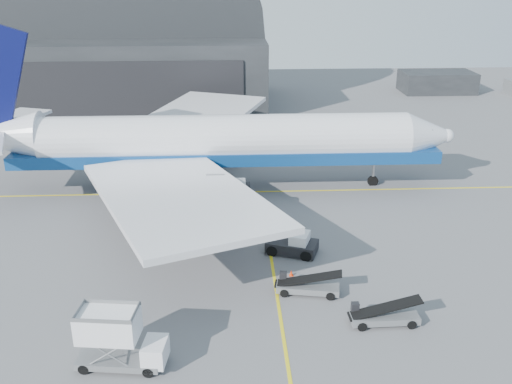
{
  "coord_description": "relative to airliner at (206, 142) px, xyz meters",
  "views": [
    {
      "loc": [
        -3.47,
        -39.21,
        23.7
      ],
      "look_at": [
        -1.11,
        8.69,
        4.5
      ],
      "focal_mm": 40.0,
      "sensor_mm": 36.0,
      "label": 1
    }
  ],
  "objects": [
    {
      "name": "distant_bldg_a",
      "position": [
        44.02,
        50.61,
        -5.48
      ],
      "size": [
        14.0,
        8.0,
        4.0
      ],
      "primitive_type": "cube",
      "color": "black",
      "rests_on": "ground"
    },
    {
      "name": "hangar",
      "position": [
        -15.98,
        43.55,
        4.06
      ],
      "size": [
        50.0,
        28.3,
        28.0
      ],
      "color": "black",
      "rests_on": "ground"
    },
    {
      "name": "ground",
      "position": [
        6.02,
        -21.39,
        -5.48
      ],
      "size": [
        200.0,
        200.0,
        0.0
      ],
      "primitive_type": "plane",
      "color": "#565659",
      "rests_on": "ground"
    },
    {
      "name": "belt_loader_b",
      "position": [
        13.23,
        -26.96,
        -4.87
      ],
      "size": [
        5.16,
        1.9,
        1.96
      ],
      "rotation": [
        0.0,
        0.0,
        0.02
      ],
      "color": "slate",
      "rests_on": "ground"
    },
    {
      "name": "taxi_lines",
      "position": [
        6.02,
        -8.73,
        -5.47
      ],
      "size": [
        80.0,
        42.12,
        0.02
      ],
      "color": "yellow",
      "rests_on": "ground"
    },
    {
      "name": "belt_loader_a",
      "position": [
        8.37,
        -22.7,
        -4.88
      ],
      "size": [
        5.24,
        2.5,
        1.96
      ],
      "rotation": [
        0.0,
        0.0,
        -0.17
      ],
      "color": "slate",
      "rests_on": "ground"
    },
    {
      "name": "airliner",
      "position": [
        0.0,
        0.0,
        0.0
      ],
      "size": [
        55.8,
        54.11,
        19.58
      ],
      "color": "white",
      "rests_on": "ground"
    },
    {
      "name": "traffic_cone",
      "position": [
        7.44,
        -20.03,
        -5.25
      ],
      "size": [
        0.33,
        0.33,
        0.47
      ],
      "color": "red",
      "rests_on": "ground"
    },
    {
      "name": "pushback_tug",
      "position": [
        8.06,
        -16.02,
        -4.73
      ],
      "size": [
        4.9,
        3.78,
        2.01
      ],
      "rotation": [
        0.0,
        0.0,
        -0.35
      ],
      "color": "black",
      "rests_on": "ground"
    },
    {
      "name": "catering_truck",
      "position": [
        -4.63,
        -30.7,
        -3.51
      ],
      "size": [
        5.87,
        2.77,
        3.89
      ],
      "rotation": [
        0.0,
        0.0,
        -0.12
      ],
      "color": "slate",
      "rests_on": "ground"
    }
  ]
}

